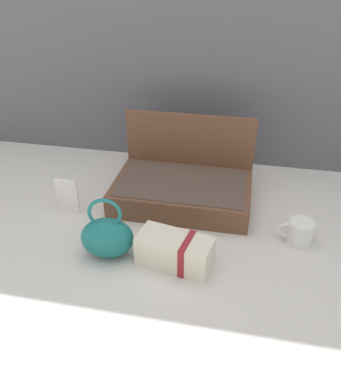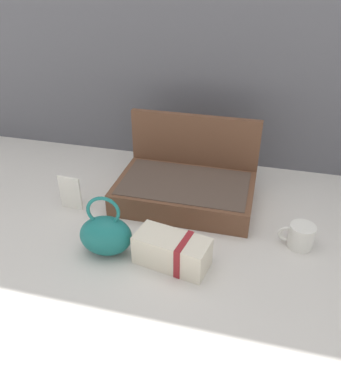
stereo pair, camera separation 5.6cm
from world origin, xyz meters
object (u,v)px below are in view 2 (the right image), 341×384
cream_toiletry_bag (173,251)px  coffee_mug (301,236)px  info_card_left (70,193)px  teal_pouch_handbag (106,235)px  open_suitcase (186,184)px

cream_toiletry_bag → coffee_mug: 0.43m
cream_toiletry_bag → info_card_left: (-0.45, 0.20, 0.02)m
teal_pouch_handbag → info_card_left: 0.31m
coffee_mug → info_card_left: info_card_left is taller
cream_toiletry_bag → info_card_left: 0.49m
open_suitcase → cream_toiletry_bag: 0.38m
open_suitcase → teal_pouch_handbag: bearing=-115.1°
teal_pouch_handbag → coffee_mug: (0.60, 0.19, -0.03)m
teal_pouch_handbag → info_card_left: (-0.23, 0.21, -0.01)m
cream_toiletry_bag → coffee_mug: cream_toiletry_bag is taller
teal_pouch_handbag → cream_toiletry_bag: (0.22, 0.00, -0.02)m
cream_toiletry_bag → coffee_mug: size_ratio=2.09×
cream_toiletry_bag → info_card_left: info_card_left is taller
open_suitcase → teal_pouch_handbag: size_ratio=2.39×
open_suitcase → cream_toiletry_bag: size_ratio=2.11×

